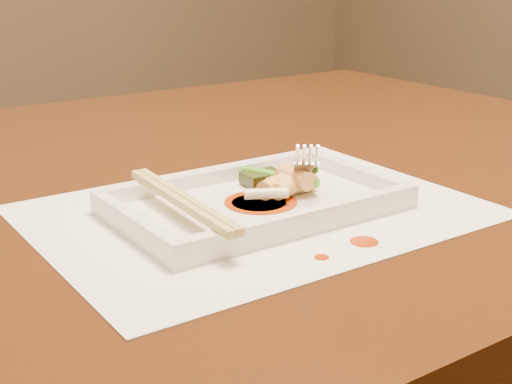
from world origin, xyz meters
TOP-DOWN VIEW (x-y plane):
  - table at (0.00, 0.00)m, footprint 1.40×0.90m
  - placemat at (0.04, -0.17)m, footprint 0.40×0.30m
  - sauce_splatter_a at (0.07, -0.29)m, footprint 0.02×0.02m
  - sauce_splatter_b at (0.02, -0.29)m, footprint 0.01×0.01m
  - plate_base at (0.04, -0.17)m, footprint 0.26×0.16m
  - plate_rim_far at (0.04, -0.10)m, footprint 0.26×0.01m
  - plate_rim_near at (0.04, -0.24)m, footprint 0.26×0.01m
  - plate_rim_left at (-0.08, -0.17)m, footprint 0.01×0.14m
  - plate_rim_right at (0.17, -0.17)m, footprint 0.01×0.14m
  - veg_piece at (0.08, -0.13)m, footprint 0.04×0.03m
  - scallion_white at (0.04, -0.18)m, footprint 0.04×0.03m
  - scallion_green at (0.08, -0.15)m, footprint 0.04×0.08m
  - chopstick_a at (-0.04, -0.17)m, footprint 0.02×0.19m
  - chopstick_b at (-0.03, -0.17)m, footprint 0.02×0.19m
  - fork at (0.11, -0.15)m, footprint 0.09×0.10m
  - sauce_blob_0 at (0.05, -0.17)m, footprint 0.07×0.07m
  - sauce_blob_1 at (0.04, -0.18)m, footprint 0.05×0.05m
  - rice_cake_0 at (0.08, -0.17)m, footprint 0.05×0.03m
  - rice_cake_1 at (0.09, -0.17)m, footprint 0.05×0.02m
  - rice_cake_2 at (0.09, -0.17)m, footprint 0.02×0.04m
  - rice_cake_3 at (0.08, -0.17)m, footprint 0.05×0.03m
  - rice_cake_4 at (0.07, -0.16)m, footprint 0.05×0.03m

SIDE VIEW (x-z plane):
  - table at x=0.00m, z-range 0.27..1.02m
  - placemat at x=0.04m, z-range 0.75..0.75m
  - sauce_splatter_a at x=0.07m, z-range 0.75..0.75m
  - sauce_splatter_b at x=0.02m, z-range 0.75..0.75m
  - plate_base at x=0.04m, z-range 0.75..0.76m
  - sauce_blob_0 at x=0.05m, z-range 0.76..0.76m
  - sauce_blob_1 at x=0.04m, z-range 0.76..0.76m
  - plate_rim_far at x=0.04m, z-range 0.76..0.77m
  - plate_rim_near at x=0.04m, z-range 0.76..0.77m
  - plate_rim_left at x=-0.08m, z-range 0.76..0.77m
  - plate_rim_right at x=0.17m, z-range 0.76..0.77m
  - veg_piece at x=0.08m, z-range 0.76..0.77m
  - rice_cake_0 at x=0.08m, z-range 0.76..0.78m
  - rice_cake_1 at x=0.09m, z-range 0.76..0.78m
  - rice_cake_3 at x=0.08m, z-range 0.76..0.78m
  - rice_cake_4 at x=0.07m, z-range 0.76..0.78m
  - scallion_white at x=0.04m, z-range 0.77..0.78m
  - scallion_green at x=0.08m, z-range 0.77..0.78m
  - rice_cake_2 at x=0.09m, z-range 0.77..0.79m
  - chopstick_a at x=-0.04m, z-range 0.77..0.78m
  - chopstick_b at x=-0.03m, z-range 0.77..0.78m
  - fork at x=0.11m, z-range 0.76..0.90m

